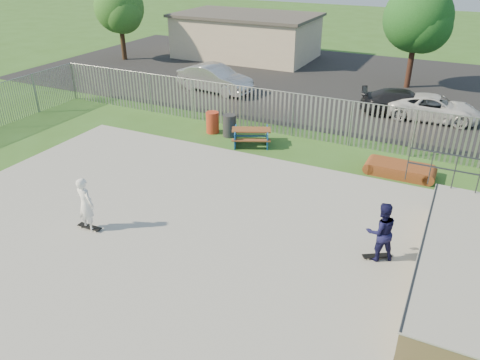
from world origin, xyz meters
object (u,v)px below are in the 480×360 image
at_px(picnic_table, 251,137).
at_px(car_silver, 215,78).
at_px(trash_bin_red, 213,122).
at_px(skater_white, 86,204).
at_px(car_dark, 404,103).
at_px(car_white, 434,108).
at_px(funbox, 400,170).
at_px(skater_navy, 381,232).
at_px(trash_bin_grey, 229,125).
at_px(tree_mid, 418,18).
at_px(tree_left, 119,8).

bearing_deg(picnic_table, car_silver, 105.49).
relative_size(trash_bin_red, skater_white, 0.58).
relative_size(trash_bin_red, car_dark, 0.23).
bearing_deg(car_white, funbox, 173.33).
bearing_deg(car_silver, skater_navy, -127.11).
xyz_separation_m(trash_bin_grey, skater_white, (-0.13, -8.98, 0.49)).
bearing_deg(tree_mid, car_white, -69.57).
bearing_deg(trash_bin_red, tree_left, 142.27).
xyz_separation_m(picnic_table, skater_white, (-1.43, -8.52, 0.64)).
bearing_deg(trash_bin_red, skater_white, -85.09).
height_order(picnic_table, trash_bin_red, trash_bin_red).
relative_size(funbox, car_dark, 0.50).
bearing_deg(funbox, tree_left, 153.13).
bearing_deg(tree_mid, skater_white, -106.36).
height_order(car_white, skater_white, skater_white).
bearing_deg(picnic_table, skater_white, -123.79).
bearing_deg(trash_bin_grey, car_dark, 44.49).
height_order(car_white, tree_mid, tree_mid).
relative_size(car_dark, skater_white, 2.54).
relative_size(car_silver, tree_left, 0.85).
xyz_separation_m(funbox, trash_bin_grey, (-7.63, 0.71, 0.29)).
bearing_deg(car_dark, skater_white, 144.54).
bearing_deg(car_white, picnic_table, 132.17).
xyz_separation_m(tree_mid, skater_navy, (1.99, -18.54, -3.05)).
height_order(trash_bin_red, car_silver, car_silver).
bearing_deg(picnic_table, car_dark, 28.36).
distance_m(picnic_table, funbox, 6.34).
xyz_separation_m(funbox, tree_left, (-21.95, 11.15, 3.48)).
bearing_deg(skater_white, car_silver, -66.13).
distance_m(car_white, skater_navy, 13.01).
relative_size(funbox, skater_white, 1.27).
bearing_deg(trash_bin_grey, skater_white, -90.84).
bearing_deg(trash_bin_grey, car_white, 38.37).
distance_m(tree_left, skater_navy, 28.21).
height_order(picnic_table, funbox, picnic_table).
distance_m(car_dark, car_white, 1.46).
relative_size(car_white, tree_left, 0.80).
bearing_deg(picnic_table, tree_left, 120.87).
distance_m(funbox, skater_white, 11.36).
relative_size(car_dark, car_white, 0.99).
relative_size(funbox, car_silver, 0.46).
bearing_deg(car_white, tree_mid, 17.29).
height_order(trash_bin_red, car_dark, car_dark).
height_order(picnic_table, tree_mid, tree_mid).
bearing_deg(skater_navy, skater_white, -15.96).
distance_m(picnic_table, trash_bin_grey, 1.39).
relative_size(tree_mid, skater_navy, 3.53).
xyz_separation_m(funbox, tree_mid, (-1.63, 12.64, 3.83)).
bearing_deg(skater_navy, trash_bin_red, -69.02).
bearing_deg(picnic_table, car_white, 21.06).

